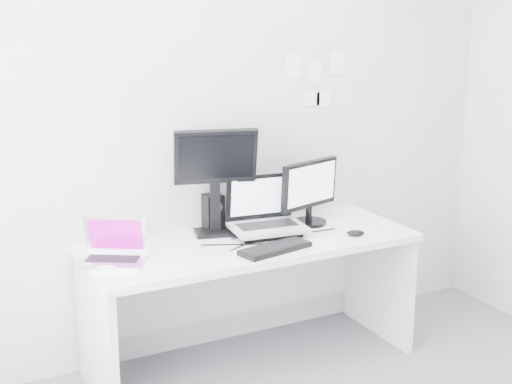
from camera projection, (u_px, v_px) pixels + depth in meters
back_wall at (223, 118)px, 4.08m from camera, size 3.60×0.00×3.60m
desk at (251, 303)px, 4.02m from camera, size 1.80×0.70×0.73m
macbook at (111, 241)px, 3.54m from camera, size 0.39×0.36×0.23m
speaker at (213, 212)px, 4.09m from camera, size 0.13×0.13×0.20m
dell_laptop at (268, 206)px, 3.97m from camera, size 0.43×0.36×0.33m
rear_monitor at (215, 180)px, 3.96m from camera, size 0.48×0.27×0.61m
samsung_monitor at (310, 192)px, 4.17m from camera, size 0.46×0.31×0.39m
keyboard at (275, 248)px, 3.75m from camera, size 0.41×0.22×0.03m
mouse at (355, 233)px, 4.00m from camera, size 0.12×0.10×0.03m
wall_note_0 at (293, 66)px, 4.20m from camera, size 0.10×0.00×0.14m
wall_note_1 at (315, 72)px, 4.28m from camera, size 0.09×0.00×0.13m
wall_note_2 at (337, 62)px, 4.33m from camera, size 0.10×0.00×0.14m
wall_note_3 at (312, 99)px, 4.31m from camera, size 0.11×0.00×0.08m
wall_note_4 at (324, 99)px, 4.35m from camera, size 0.11×0.00×0.09m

